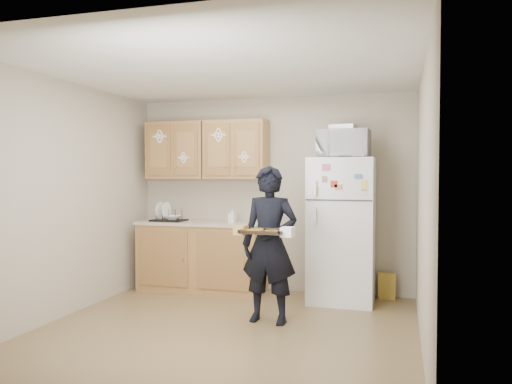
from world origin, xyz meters
TOP-DOWN VIEW (x-y plane):
  - floor at (0.00, 0.00)m, footprint 3.60×3.60m
  - ceiling at (0.00, 0.00)m, footprint 3.60×3.60m
  - wall_back at (0.00, 1.80)m, footprint 3.60×0.04m
  - wall_front at (0.00, -1.80)m, footprint 3.60×0.04m
  - wall_left at (-1.80, 0.00)m, footprint 0.04×3.60m
  - wall_right at (1.80, 0.00)m, footprint 0.04×3.60m
  - refrigerator at (0.95, 1.43)m, footprint 0.75×0.70m
  - base_cabinet at (-0.85, 1.48)m, footprint 1.60×0.60m
  - countertop at (-0.85, 1.48)m, footprint 1.64×0.64m
  - upper_cab_left at (-1.25, 1.61)m, footprint 0.80×0.33m
  - upper_cab_right at (-0.43, 1.61)m, footprint 0.80×0.33m
  - cereal_box at (1.47, 1.67)m, footprint 0.20×0.07m
  - person at (0.34, 0.39)m, footprint 0.61×0.42m
  - baking_tray at (0.36, 0.09)m, footprint 0.44×0.33m
  - pizza_front_left at (0.26, 0.02)m, footprint 0.14×0.14m
  - pizza_front_right at (0.45, 0.01)m, footprint 0.14×0.14m
  - pizza_back_left at (0.27, 0.16)m, footprint 0.14×0.14m
  - microwave at (0.97, 1.38)m, footprint 0.60×0.42m
  - foil_pan at (0.96, 1.41)m, footprint 0.32×0.25m
  - dish_rack at (-1.28, 1.41)m, footprint 0.43×0.33m
  - bowl at (-1.23, 1.41)m, footprint 0.24×0.24m
  - soap_bottle at (-0.42, 1.42)m, footprint 0.09×0.09m

SIDE VIEW (x-z plane):
  - floor at x=0.00m, z-range 0.00..0.00m
  - cereal_box at x=1.47m, z-range 0.00..0.32m
  - base_cabinet at x=-0.85m, z-range 0.00..0.86m
  - person at x=0.34m, z-range 0.00..1.59m
  - refrigerator at x=0.95m, z-range 0.00..1.70m
  - countertop at x=-0.85m, z-range 0.86..0.90m
  - bowl at x=-1.23m, z-range 0.92..0.97m
  - baking_tray at x=0.36m, z-range 0.94..0.98m
  - pizza_front_left at x=0.26m, z-range 0.96..0.98m
  - pizza_front_right at x=0.45m, z-range 0.96..0.98m
  - pizza_back_left at x=0.27m, z-range 0.96..0.98m
  - dish_rack at x=-1.28m, z-range 0.90..1.07m
  - soap_bottle at x=-0.42m, z-range 0.90..1.08m
  - wall_back at x=0.00m, z-range 0.00..2.50m
  - wall_front at x=0.00m, z-range 0.00..2.50m
  - wall_left at x=-1.80m, z-range 0.00..2.50m
  - wall_right at x=1.80m, z-range 0.00..2.50m
  - upper_cab_left at x=-1.25m, z-range 1.45..2.20m
  - upper_cab_right at x=-0.43m, z-range 1.45..2.20m
  - microwave at x=0.97m, z-range 1.70..2.03m
  - foil_pan at x=0.96m, z-range 2.03..2.09m
  - ceiling at x=0.00m, z-range 2.50..2.50m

